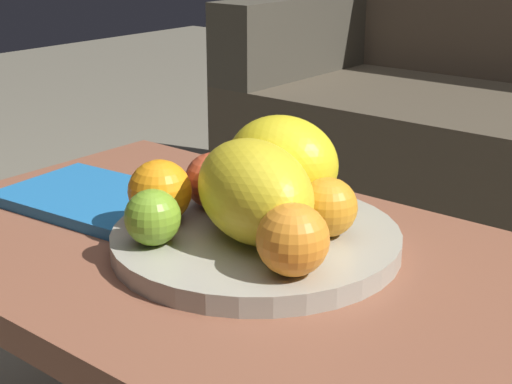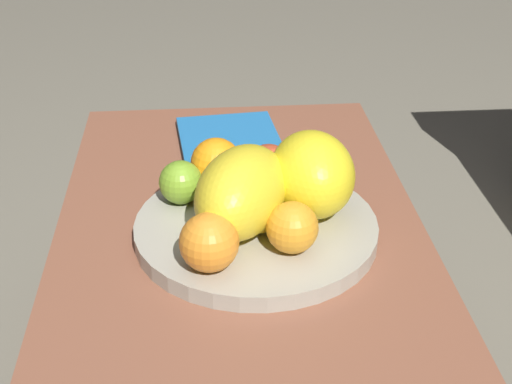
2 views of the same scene
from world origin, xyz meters
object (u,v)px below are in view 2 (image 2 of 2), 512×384
melon_large_front (241,192)px  fruit_bowl (256,229)px  orange_front (292,228)px  orange_left (216,163)px  orange_right (209,242)px  apple_front (269,167)px  melon_smaller_beside (312,174)px  banana_bunch (279,196)px  apple_left (181,182)px  magazine (234,146)px  coffee_table (244,288)px

melon_large_front → fruit_bowl: bearing=125.3°
orange_front → orange_left: bearing=-152.7°
orange_right → fruit_bowl: bearing=147.1°
fruit_bowl → melon_large_front: 0.08m
apple_front → melon_smaller_beside: bearing=37.7°
melon_large_front → orange_left: (-0.13, -0.03, -0.02)m
banana_bunch → fruit_bowl: bearing=-57.9°
apple_left → melon_large_front: bearing=46.7°
orange_right → apple_left: bearing=-167.5°
fruit_bowl → magazine: 0.29m
magazine → orange_left: bearing=-17.1°
apple_left → fruit_bowl: bearing=58.5°
melon_smaller_beside → melon_large_front: bearing=-69.2°
banana_bunch → coffee_table: bearing=-35.6°
banana_bunch → magazine: bearing=-168.7°
coffee_table → melon_smaller_beside: 0.19m
fruit_bowl → orange_right: 0.14m
apple_left → magazine: size_ratio=0.27×
melon_large_front → banana_bunch: melon_large_front is taller
apple_left → apple_front: bearing=102.7°
apple_front → apple_left: size_ratio=1.10×
orange_right → coffee_table: bearing=136.2°
fruit_bowl → banana_bunch: size_ratio=2.03×
orange_left → orange_right: orange_left is taller
magazine → coffee_table: bearing=-6.1°
magazine → banana_bunch: bearing=6.0°
orange_front → orange_left: (-0.19, -0.10, 0.00)m
melon_smaller_beside → coffee_table: bearing=-52.0°
coffee_table → fruit_bowl: (-0.06, 0.02, 0.06)m
orange_right → banana_bunch: bearing=141.0°
orange_right → apple_front: bearing=154.5°
apple_left → magazine: (-0.22, 0.09, -0.05)m
melon_smaller_beside → apple_left: 0.20m
melon_large_front → apple_left: size_ratio=2.81×
apple_front → apple_left: bearing=-77.3°
melon_smaller_beside → apple_front: 0.10m
melon_large_front → magazine: (-0.30, 0.00, -0.08)m
fruit_bowl → melon_large_front: size_ratio=1.90×
apple_left → magazine: 0.24m
coffee_table → orange_right: 0.13m
orange_left → apple_left: 0.07m
orange_front → apple_left: size_ratio=1.08×
fruit_bowl → melon_smaller_beside: melon_smaller_beside is taller
apple_front → banana_bunch: 0.08m
melon_large_front → orange_right: bearing=-27.5°
fruit_bowl → orange_front: orange_front is taller
apple_left → banana_bunch: apple_left is taller
fruit_bowl → apple_left: 0.14m
coffee_table → magazine: (-0.34, 0.00, 0.06)m
fruit_bowl → magazine: fruit_bowl is taller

